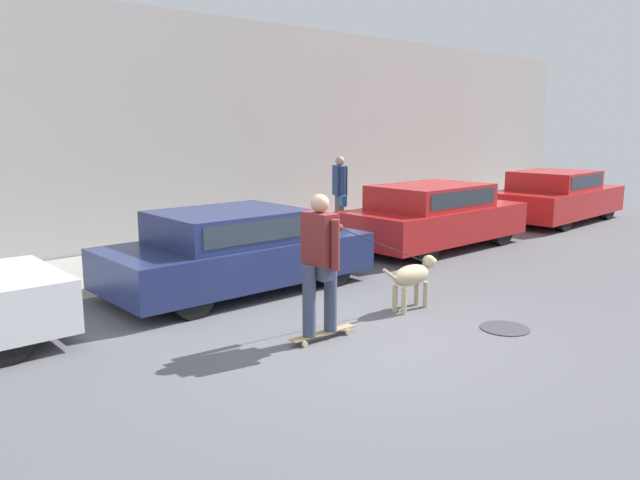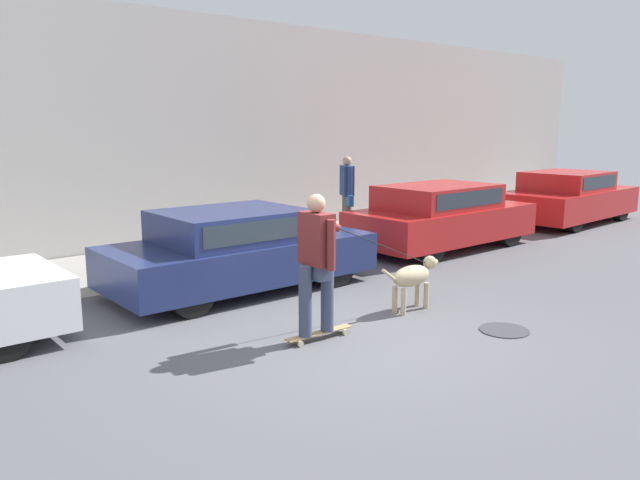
{
  "view_description": "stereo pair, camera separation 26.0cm",
  "coord_description": "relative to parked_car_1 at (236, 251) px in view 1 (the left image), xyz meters",
  "views": [
    {
      "loc": [
        -5.03,
        -4.97,
        2.5
      ],
      "look_at": [
        0.6,
        1.13,
        0.95
      ],
      "focal_mm": 35.0,
      "sensor_mm": 36.0,
      "label": 1
    },
    {
      "loc": [
        -4.84,
        -5.14,
        2.5
      ],
      "look_at": [
        0.6,
        1.13,
        0.95
      ],
      "focal_mm": 35.0,
      "sensor_mm": 36.0,
      "label": 2
    }
  ],
  "objects": [
    {
      "name": "dog",
      "position": [
        1.21,
        -2.43,
        -0.14
      ],
      "size": [
        1.12,
        0.3,
        0.7
      ],
      "rotation": [
        0.0,
        0.0,
        0.02
      ],
      "color": "tan",
      "rests_on": "ground_plane"
    },
    {
      "name": "ground_plane",
      "position": [
        -0.28,
        -2.66,
        -0.61
      ],
      "size": [
        36.0,
        36.0,
        0.0
      ],
      "primitive_type": "plane",
      "color": "#545459"
    },
    {
      "name": "pedestrian_with_bag",
      "position": [
        3.92,
        1.75,
        0.47
      ],
      "size": [
        0.44,
        0.65,
        1.68
      ],
      "rotation": [
        0.0,
        0.0,
        2.63
      ],
      "color": "brown",
      "rests_on": "sidewalk_curb"
    },
    {
      "name": "sidewalk_curb",
      "position": [
        -0.28,
        2.27,
        -0.53
      ],
      "size": [
        30.0,
        2.31,
        0.15
      ],
      "color": "gray",
      "rests_on": "ground_plane"
    },
    {
      "name": "parked_car_2",
      "position": [
        4.89,
        -0.0,
        0.05
      ],
      "size": [
        4.07,
        1.8,
        1.31
      ],
      "rotation": [
        0.0,
        0.0,
        -0.01
      ],
      "color": "black",
      "rests_on": "ground_plane"
    },
    {
      "name": "manhole_cover",
      "position": [
        1.39,
        -3.76,
        -0.6
      ],
      "size": [
        0.6,
        0.6,
        0.01
      ],
      "color": "#38383D",
      "rests_on": "ground_plane"
    },
    {
      "name": "back_wall",
      "position": [
        -0.28,
        3.59,
        1.72
      ],
      "size": [
        32.0,
        0.3,
        4.65
      ],
      "color": "#B2ADA8",
      "rests_on": "ground_plane"
    },
    {
      "name": "parked_car_3",
      "position": [
        10.03,
        -0.0,
        0.03
      ],
      "size": [
        4.3,
        1.99,
        1.31
      ],
      "rotation": [
        0.0,
        0.0,
        0.03
      ],
      "color": "black",
      "rests_on": "ground_plane"
    },
    {
      "name": "parked_car_1",
      "position": [
        0.0,
        0.0,
        0.0
      ],
      "size": [
        4.08,
        1.91,
        1.24
      ],
      "rotation": [
        0.0,
        0.0,
        -0.03
      ],
      "color": "black",
      "rests_on": "ground_plane"
    },
    {
      "name": "skateboarder",
      "position": [
        -0.56,
        -2.5,
        0.37
      ],
      "size": [
        2.56,
        0.63,
        1.72
      ],
      "rotation": [
        0.0,
        0.0,
        -0.06
      ],
      "color": "beige",
      "rests_on": "ground_plane"
    }
  ]
}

